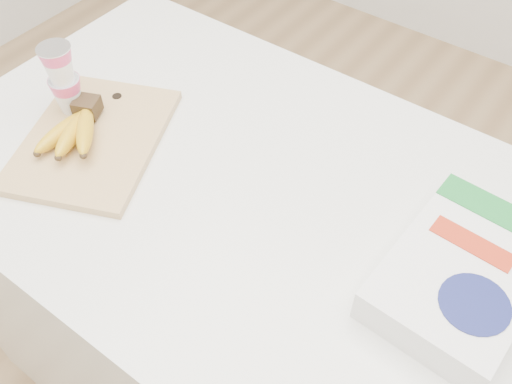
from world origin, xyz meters
TOP-DOWN VIEW (x-y plane):
  - table at (0.00, 0.00)m, footprint 1.18×0.79m
  - cutting_board at (-0.27, -0.09)m, footprint 0.37×0.42m
  - bananas at (-0.29, -0.11)m, footprint 0.15×0.18m
  - yogurt_stack at (-0.36, -0.06)m, footprint 0.07×0.07m
  - cereal_box at (0.45, 0.02)m, footprint 0.22×0.32m

SIDE VIEW (x-z plane):
  - table at x=0.00m, z-range 0.00..0.89m
  - cutting_board at x=-0.27m, z-range 0.89..0.90m
  - cereal_box at x=0.45m, z-range 0.89..0.95m
  - bananas at x=-0.29m, z-range 0.90..0.95m
  - yogurt_stack at x=-0.36m, z-range 0.91..1.06m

